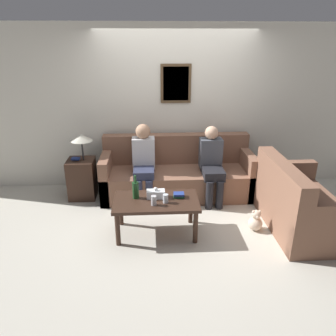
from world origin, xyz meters
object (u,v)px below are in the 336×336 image
object	(u,v)px
person_left	(144,160)
teddy_bear	(255,221)
coffee_table	(156,205)
drinking_glass	(166,199)
person_right	(212,162)
wine_bottle	(136,190)
couch_main	(177,175)
couch_side	(299,206)

from	to	relation	value
person_left	teddy_bear	world-z (taller)	person_left
coffee_table	drinking_glass	xyz separation A→B (m)	(0.12, -0.07, 0.12)
person_right	wine_bottle	bearing A→B (deg)	-142.14
person_right	teddy_bear	bearing A→B (deg)	-65.79
wine_bottle	drinking_glass	distance (m)	0.40
wine_bottle	couch_main	bearing A→B (deg)	60.71
coffee_table	drinking_glass	world-z (taller)	drinking_glass
person_left	person_right	size ratio (longest dim) A/B	1.03
wine_bottle	person_right	bearing A→B (deg)	37.86
couch_main	person_right	distance (m)	0.63
drinking_glass	person_right	distance (m)	1.28
wine_bottle	teddy_bear	xyz separation A→B (m)	(1.56, -0.08, -0.47)
couch_side	person_right	xyz separation A→B (m)	(-1.00, 0.92, 0.30)
person_left	couch_main	bearing A→B (deg)	17.55
drinking_glass	person_right	world-z (taller)	person_right
coffee_table	drinking_glass	size ratio (longest dim) A/B	9.59
couch_main	coffee_table	bearing A→B (deg)	-107.12
couch_main	couch_side	xyz separation A→B (m)	(1.51, -1.15, 0.00)
person_left	coffee_table	bearing A→B (deg)	-80.80
drinking_glass	person_left	distance (m)	1.13
couch_side	drinking_glass	size ratio (longest dim) A/B	12.84
teddy_bear	person_left	bearing A→B (deg)	145.31
person_left	person_right	bearing A→B (deg)	-3.23
coffee_table	teddy_bear	world-z (taller)	coffee_table
coffee_table	drinking_glass	bearing A→B (deg)	-32.02
coffee_table	person_right	distance (m)	1.31
couch_side	person_left	bearing A→B (deg)	64.24
person_right	drinking_glass	bearing A→B (deg)	-126.39
couch_main	wine_bottle	size ratio (longest dim) A/B	7.71
couch_main	drinking_glass	bearing A→B (deg)	-101.17
couch_main	person_right	world-z (taller)	person_right
wine_bottle	person_left	bearing A→B (deg)	84.45
couch_side	person_left	size ratio (longest dim) A/B	1.22
coffee_table	wine_bottle	distance (m)	0.32
couch_main	coffee_table	world-z (taller)	couch_main
couch_side	coffee_table	bearing A→B (deg)	90.93
wine_bottle	coffee_table	bearing A→B (deg)	-16.92
person_left	teddy_bear	xyz separation A→B (m)	(1.47, -1.01, -0.52)
couch_main	couch_side	distance (m)	1.89
couch_side	wine_bottle	xyz separation A→B (m)	(-2.12, 0.05, 0.27)
couch_main	wine_bottle	distance (m)	1.29
wine_bottle	teddy_bear	size ratio (longest dim) A/B	1.06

